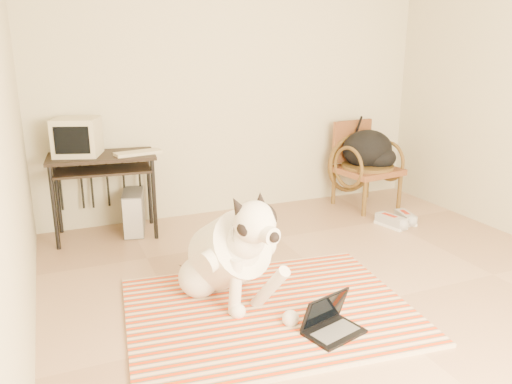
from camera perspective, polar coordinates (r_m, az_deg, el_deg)
floor at (r=3.47m, az=12.02°, el=-12.48°), size 4.50×4.50×0.00m
wall_back at (r=5.06m, az=-1.93°, el=12.87°), size 4.50×0.00×4.50m
rug at (r=3.31m, az=1.52°, el=-13.33°), size 1.94×1.56×0.02m
dog at (r=3.31m, az=-3.03°, el=-7.17°), size 0.59×1.08×0.83m
laptop at (r=3.08m, az=8.49°, el=-14.54°), size 0.38×0.32×0.23m
computer_desk at (r=4.55m, az=-17.13°, el=2.79°), size 0.94×0.58×0.75m
crt_monitor at (r=4.54m, az=-19.77°, el=5.95°), size 0.45×0.43×0.32m
desk_keyboard at (r=4.47m, az=-13.32°, el=4.38°), size 0.42×0.21×0.03m
pc_tower at (r=4.70m, az=-13.78°, el=-2.25°), size 0.26×0.44×0.39m
rattan_chair at (r=5.42m, az=12.24°, el=3.10°), size 0.66×0.64×0.89m
backpack at (r=5.41m, az=12.86°, el=4.64°), size 0.55×0.48×0.40m
sneaker_left at (r=4.93m, az=15.16°, el=-3.27°), size 0.19×0.33×0.11m
sneaker_right at (r=5.08m, az=16.69°, el=-2.84°), size 0.17×0.30×0.10m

